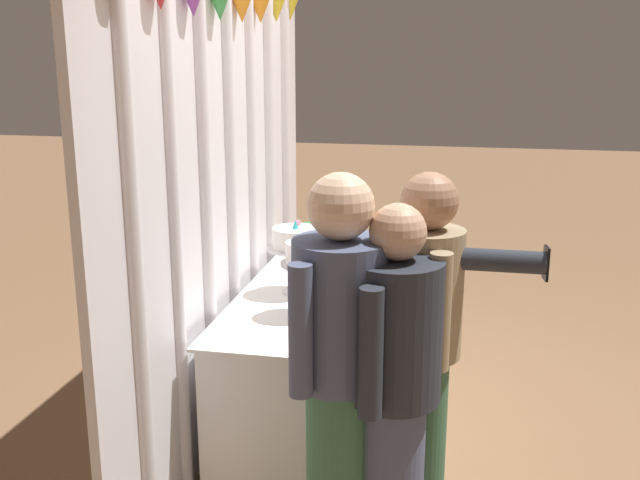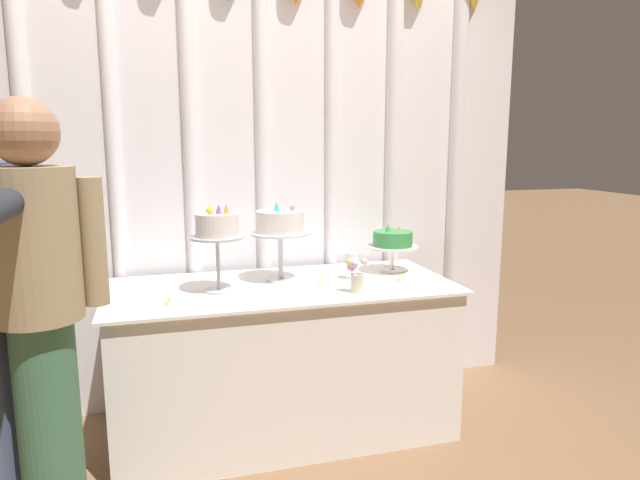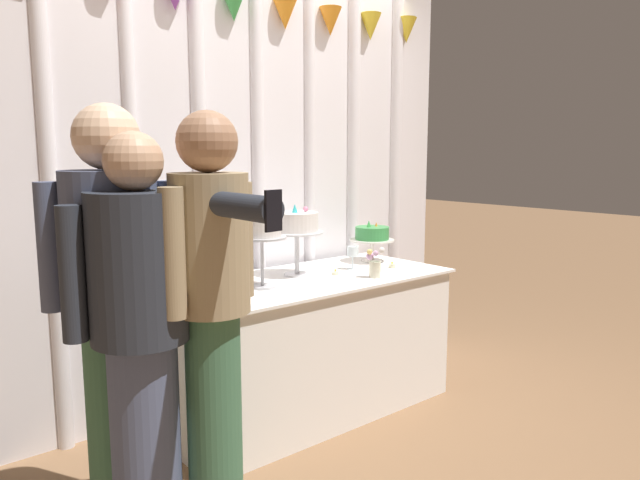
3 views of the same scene
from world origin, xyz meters
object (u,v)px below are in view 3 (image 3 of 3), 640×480
Objects in this scene: cake_display_center at (297,226)px; tealight_near_right at (392,266)px; cake_table at (306,345)px; guest_man_dark_suit at (212,307)px; cake_display_leftmost at (262,230)px; tealight_far_left at (242,298)px; guest_man_pink_jacket at (115,304)px; guest_girl_blue_dress at (142,331)px; tealight_near_left at (335,273)px; cake_display_rightmost at (372,236)px; flower_vase at (374,264)px; wine_glass at (353,252)px.

tealight_near_right is at bearing -19.10° from cake_display_center.
cake_table is 1.27m from guest_man_dark_suit.
cake_display_leftmost reaches higher than tealight_far_left.
guest_man_pink_jacket reaches higher than tealight_far_left.
guest_girl_blue_dress is at bearing -86.28° from guest_man_pink_jacket.
tealight_near_left is at bearing -0.27° from cake_display_leftmost.
tealight_near_left is at bearing 28.17° from guest_man_dark_suit.
tealight_near_right is at bearing -103.32° from cake_display_rightmost.
guest_girl_blue_dress is at bearing -167.32° from flower_vase.
tealight_near_left is 1.47m from guest_girl_blue_dress.
wine_glass is at bearing 150.91° from tealight_near_right.
flower_vase reaches higher than tealight_near_right.
cake_table is 40.34× the size of tealight_near_left.
guest_man_pink_jacket is at bearing -166.99° from tealight_near_left.
cake_display_center is at bearing 142.49° from tealight_near_left.
tealight_far_left is at bearing 177.91° from flower_vase.
flower_vase is 4.55× the size of tealight_far_left.
wine_glass is 0.21m from tealight_near_left.
cake_display_rightmost is 1.77m from guest_man_dark_suit.
flower_vase is (0.30, -0.23, 0.46)m from cake_table.
tealight_near_right is (1.12, 0.10, -0.00)m from tealight_far_left.
cake_display_rightmost is 2.03× the size of wine_glass.
guest_man_dark_suit is at bearing -50.14° from guest_man_pink_jacket.
cake_display_leftmost is 0.96m from guest_man_pink_jacket.
cake_display_rightmost is 1.65× the size of flower_vase.
cake_display_center is at bearing 131.81° from flower_vase.
wine_glass is at bearing -12.39° from cake_display_center.
tealight_near_left is at bearing 121.48° from flower_vase.
cake_table is at bearing 16.84° from guest_man_pink_jacket.
cake_display_rightmost is at bearing 76.68° from tealight_near_right.
cake_display_rightmost is at bearing 9.52° from cake_display_leftmost.
cake_display_center is at bearing 28.71° from guest_girl_blue_dress.
wine_glass reaches higher than tealight_near_right.
wine_glass is 0.09× the size of guest_girl_blue_dress.
cake_display_rightmost is at bearing 2.70° from cake_display_center.
guest_man_dark_suit is (-0.42, -0.45, 0.12)m from tealight_far_left.
cake_table is 1.39m from guest_girl_blue_dress.
cake_display_center is at bearing 20.42° from guest_man_pink_jacket.
guest_man_pink_jacket is (-1.83, -0.48, -0.04)m from cake_display_rightmost.
tealight_near_right is (-0.05, -0.23, -0.15)m from cake_display_rightmost.
guest_girl_blue_dress reaches higher than flower_vase.
tealight_far_left is at bearing -164.71° from cake_display_rightmost.
guest_girl_blue_dress is (-0.88, -0.53, -0.23)m from cake_display_leftmost.
tealight_near_left is 0.03× the size of guest_man_pink_jacket.
guest_man_pink_jacket is at bearing -175.07° from flower_vase.
guest_man_pink_jacket reaches higher than cake_display_leftmost.
tealight_far_left is at bearing 13.63° from guest_man_pink_jacket.
guest_girl_blue_dress reaches higher than tealight_near_right.
cake_display_leftmost is (-0.31, -0.04, 0.68)m from cake_table.
tealight_far_left is 1.13m from tealight_near_right.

